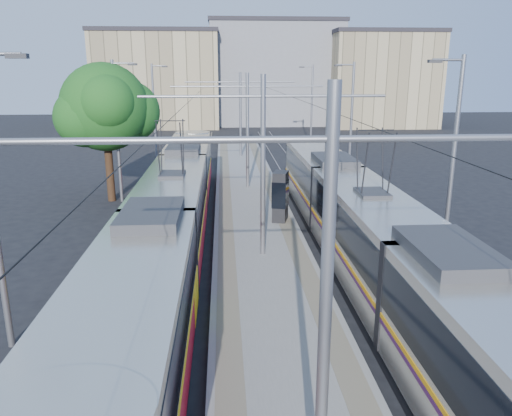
{
  "coord_description": "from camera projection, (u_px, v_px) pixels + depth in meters",
  "views": [
    {
      "loc": [
        -1.51,
        -10.82,
        7.41
      ],
      "look_at": [
        -0.12,
        10.2,
        1.6
      ],
      "focal_mm": 35.0,
      "sensor_mm": 36.0,
      "label": 1
    }
  ],
  "objects": [
    {
      "name": "building_centre",
      "position": [
        274.0,
        73.0,
        72.53
      ],
      "size": [
        18.36,
        14.28,
        14.15
      ],
      "color": "gray",
      "rests_on": "ground"
    },
    {
      "name": "tree",
      "position": [
        111.0,
        109.0,
        28.26
      ],
      "size": [
        5.43,
        5.02,
        7.89
      ],
      "color": "#382314",
      "rests_on": "ground"
    },
    {
      "name": "rails",
      "position": [
        250.0,
        203.0,
        28.82
      ],
      "size": [
        8.71,
        70.0,
        0.03
      ],
      "color": "gray",
      "rests_on": "ground"
    },
    {
      "name": "shelter",
      "position": [
        280.0,
        195.0,
        24.18
      ],
      "size": [
        0.95,
        1.25,
        2.44
      ],
      "rotation": [
        0.0,
        0.0,
        -0.28
      ],
      "color": "black",
      "rests_on": "platform"
    },
    {
      "name": "street_lamps",
      "position": [
        247.0,
        124.0,
        31.56
      ],
      "size": [
        15.18,
        38.22,
        8.0
      ],
      "color": "gray",
      "rests_on": "ground"
    },
    {
      "name": "catenary",
      "position": [
        253.0,
        131.0,
        24.88
      ],
      "size": [
        9.2,
        70.0,
        7.0
      ],
      "color": "gray",
      "rests_on": "platform"
    },
    {
      "name": "tactile_strip_left",
      "position": [
        225.0,
        199.0,
        28.65
      ],
      "size": [
        0.7,
        50.0,
        0.01
      ],
      "primitive_type": "cube",
      "color": "gray",
      "rests_on": "platform"
    },
    {
      "name": "building_left",
      "position": [
        160.0,
        79.0,
        67.87
      ],
      "size": [
        16.32,
        12.24,
        12.6
      ],
      "color": "tan",
      "rests_on": "ground"
    },
    {
      "name": "tactile_strip_right",
      "position": [
        275.0,
        198.0,
        28.83
      ],
      "size": [
        0.7,
        50.0,
        0.01
      ],
      "primitive_type": "cube",
      "color": "gray",
      "rests_on": "platform"
    },
    {
      "name": "building_right",
      "position": [
        380.0,
        79.0,
        67.86
      ],
      "size": [
        14.28,
        10.2,
        12.56
      ],
      "color": "tan",
      "rests_on": "ground"
    },
    {
      "name": "tram_right",
      "position": [
        370.0,
        234.0,
        17.6
      ],
      "size": [
        2.43,
        30.16,
        5.5
      ],
      "color": "black",
      "rests_on": "ground"
    },
    {
      "name": "tram_left",
      "position": [
        174.0,
        213.0,
        20.7
      ],
      "size": [
        2.43,
        31.24,
        5.5
      ],
      "color": "black",
      "rests_on": "ground"
    },
    {
      "name": "ground",
      "position": [
        288.0,
        378.0,
        12.47
      ],
      "size": [
        160.0,
        160.0,
        0.0
      ],
      "primitive_type": "plane",
      "color": "black",
      "rests_on": "ground"
    },
    {
      "name": "platform",
      "position": [
        250.0,
        201.0,
        28.78
      ],
      "size": [
        4.0,
        50.0,
        0.3
      ],
      "primitive_type": "cube",
      "color": "gray",
      "rests_on": "ground"
    }
  ]
}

